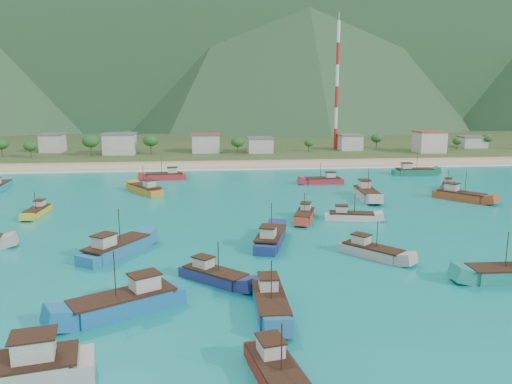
{
  "coord_description": "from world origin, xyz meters",
  "views": [
    {
      "loc": [
        -3.03,
        -81.53,
        22.64
      ],
      "look_at": [
        7.32,
        18.0,
        3.0
      ],
      "focal_mm": 35.0,
      "sensor_mm": 36.0,
      "label": 1
    }
  ],
  "objects": [
    {
      "name": "boat_12",
      "position": [
        -11.66,
        -31.01,
        0.93
      ],
      "size": [
        12.5,
        9.28,
        7.28
      ],
      "rotation": [
        0.0,
        0.0,
        2.09
      ],
      "color": "#16649E",
      "rests_on": "ground"
    },
    {
      "name": "boat_1",
      "position": [
        32.52,
        23.47,
        0.93
      ],
      "size": [
        4.6,
        12.56,
        7.28
      ],
      "rotation": [
        0.0,
        0.0,
        3.06
      ],
      "color": "#A9A19A",
      "rests_on": "ground"
    },
    {
      "name": "ground",
      "position": [
        0.0,
        0.0,
        0.0
      ],
      "size": [
        600.0,
        600.0,
        0.0
      ],
      "primitive_type": "plane",
      "color": "#0B7E76",
      "rests_on": "ground"
    },
    {
      "name": "boat_8",
      "position": [
        -19.12,
        -44.27,
        1.05
      ],
      "size": [
        13.96,
        6.53,
        7.94
      ],
      "rotation": [
        0.0,
        0.0,
        1.77
      ],
      "color": "#B0AAA1",
      "rests_on": "ground"
    },
    {
      "name": "surf_line",
      "position": [
        0.0,
        69.5,
        0.0
      ],
      "size": [
        400.0,
        2.5,
        0.08
      ],
      "primitive_type": "cube",
      "color": "white",
      "rests_on": "ground"
    },
    {
      "name": "beach",
      "position": [
        0.0,
        79.0,
        0.0
      ],
      "size": [
        400.0,
        18.0,
        1.2
      ],
      "primitive_type": "cube",
      "color": "beige",
      "rests_on": "ground"
    },
    {
      "name": "boat_27",
      "position": [
        -16.81,
        34.11,
        0.84
      ],
      "size": [
        9.04,
        11.45,
        6.76
      ],
      "rotation": [
        0.0,
        0.0,
        0.57
      ],
      "color": "#BB7D26",
      "rests_on": "ground"
    },
    {
      "name": "boat_14",
      "position": [
        23.36,
        4.95,
        0.58
      ],
      "size": [
        9.39,
        4.62,
        5.33
      ],
      "rotation": [
        0.0,
        0.0,
        4.49
      ],
      "color": "beige",
      "rests_on": "ground"
    },
    {
      "name": "boat_23",
      "position": [
        20.3,
        -15.83,
        0.65
      ],
      "size": [
        8.44,
        9.24,
        5.72
      ],
      "rotation": [
        0.0,
        0.0,
        3.84
      ],
      "color": "#ABA09A",
      "rests_on": "ground"
    },
    {
      "name": "boat_2",
      "position": [
        6.76,
        -8.79,
        0.84
      ],
      "size": [
        6.54,
        11.98,
        6.79
      ],
      "rotation": [
        0.0,
        0.0,
        5.99
      ],
      "color": "navy",
      "rests_on": "ground"
    },
    {
      "name": "boat_7",
      "position": [
        15.08,
        6.25,
        0.61
      ],
      "size": [
        5.57,
        9.74,
        5.52
      ],
      "rotation": [
        0.0,
        0.0,
        2.82
      ],
      "color": "#B33A29",
      "rests_on": "ground"
    },
    {
      "name": "boat_30",
      "position": [
        2.42,
        -45.93,
        0.68
      ],
      "size": [
        4.82,
        10.41,
        5.93
      ],
      "rotation": [
        0.0,
        0.0,
        3.33
      ],
      "color": "maroon",
      "rests_on": "ground"
    },
    {
      "name": "mountains",
      "position": [
        -18.31,
        403.81,
        106.83
      ],
      "size": [
        1520.0,
        440.0,
        260.0
      ],
      "color": "slate",
      "rests_on": "ground"
    },
    {
      "name": "boat_19",
      "position": [
        -35.07,
        15.09,
        0.54
      ],
      "size": [
        3.07,
        8.83,
        5.14
      ],
      "rotation": [
        0.0,
        0.0,
        3.08
      ],
      "color": "gold",
      "rests_on": "ground"
    },
    {
      "name": "radio_tower",
      "position": [
        47.65,
        108.0,
        25.63
      ],
      "size": [
        1.2,
        1.2,
        48.06
      ],
      "color": "red",
      "rests_on": "ground"
    },
    {
      "name": "boat_10",
      "position": [
        34.33,
        -26.78,
        0.82
      ],
      "size": [
        11.39,
        3.71,
        6.67
      ],
      "rotation": [
        0.0,
        0.0,
        1.54
      ],
      "color": "#1C7D72",
      "rests_on": "ground"
    },
    {
      "name": "boat_21",
      "position": [
        -2.15,
        -23.19,
        0.63
      ],
      "size": [
        8.86,
        8.51,
        5.61
      ],
      "rotation": [
        0.0,
        0.0,
        3.96
      ],
      "color": "navy",
      "rests_on": "ground"
    },
    {
      "name": "land",
      "position": [
        0.0,
        140.0,
        0.0
      ],
      "size": [
        400.0,
        110.0,
        2.4
      ],
      "primitive_type": "cube",
      "color": "#385123",
      "rests_on": "ground"
    },
    {
      "name": "boat_17",
      "position": [
        52.3,
        19.59,
        0.83
      ],
      "size": [
        9.71,
        10.97,
        6.71
      ],
      "rotation": [
        0.0,
        0.0,
        3.82
      ],
      "color": "#A54422",
      "rests_on": "ground"
    },
    {
      "name": "boat_11",
      "position": [
        27.33,
        42.58,
        0.69
      ],
      "size": [
        10.06,
        3.03,
        5.94
      ],
      "rotation": [
        0.0,
        0.0,
        1.58
      ],
      "color": "#A82432",
      "rests_on": "ground"
    },
    {
      "name": "boat_15",
      "position": [
        55.3,
        31.42,
        0.55
      ],
      "size": [
        6.73,
        8.91,
        5.21
      ],
      "rotation": [
        0.0,
        0.0,
        2.61
      ],
      "color": "#125EAE",
      "rests_on": "ground"
    },
    {
      "name": "vegetation",
      "position": [
        -13.87,
        103.21,
        5.13
      ],
      "size": [
        277.2,
        25.65,
        8.89
      ],
      "color": "#235623",
      "rests_on": "ground"
    },
    {
      "name": "village",
      "position": [
        0.32,
        101.2,
        4.84
      ],
      "size": [
        205.27,
        25.12,
        7.58
      ],
      "color": "beige",
      "rests_on": "ground"
    },
    {
      "name": "boat_29",
      "position": [
        56.28,
        53.8,
        0.85
      ],
      "size": [
        11.64,
        3.77,
        6.82
      ],
      "rotation": [
        0.0,
        0.0,
        4.68
      ],
      "color": "#14664E",
      "rests_on": "ground"
    },
    {
      "name": "boat_16",
      "position": [
        3.61,
        -32.32,
        0.75
      ],
      "size": [
        3.29,
        10.66,
        6.27
      ],
      "rotation": [
        0.0,
        0.0,
        3.13
      ],
      "color": "#1F5E8D",
      "rests_on": "ground"
    },
    {
      "name": "boat_22",
      "position": [
        -15.89,
        -11.57,
        0.89
      ],
      "size": [
        9.42,
        11.91,
        7.04
      ],
      "rotation": [
        0.0,
        0.0,
        5.71
      ],
      "color": "#226998",
      "rests_on": "ground"
    },
    {
      "name": "boat_5",
      "position": [
        -13.74,
        53.3,
        0.78
      ],
      "size": [
        11.15,
        3.97,
        6.47
      ],
      "rotation": [
        0.0,
        0.0,
        1.64
      ],
      "color": "red",
      "rests_on": "ground"
    }
  ]
}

